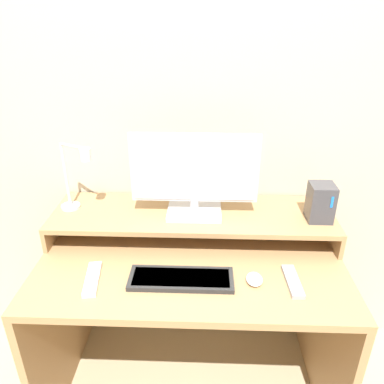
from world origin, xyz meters
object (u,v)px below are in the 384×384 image
Objects in this scene: mouse at (254,279)px; remote_secondary at (293,281)px; router_dock at (321,202)px; keyboard at (181,279)px; monitor at (194,175)px; desk_lamp at (76,177)px; remote_control at (92,279)px.

remote_secondary is (0.14, -0.00, -0.01)m from mouse.
router_dock is 0.89× the size of remote_secondary.
keyboard is 4.80× the size of mouse.
monitor reaches higher than keyboard.
keyboard is at bearing -153.03° from router_dock.
monitor is 0.43m from keyboard.
desk_lamp reaches higher than router_dock.
remote_secondary is (0.88, -0.32, -0.27)m from desk_lamp.
remote_control is at bearing -178.84° from remote_secondary.
mouse is (0.74, -0.32, -0.26)m from desk_lamp.
remote_control is at bearing -178.57° from mouse.
monitor is 2.94× the size of remote_secondary.
desk_lamp is at bearing 177.95° from router_dock.
remote_control is 1.09× the size of remote_secondary.
remote_secondary is at bearing -19.98° from desk_lamp.
desk_lamp reaches higher than keyboard.
keyboard reaches higher than remote_secondary.
mouse reaches higher than remote_secondary.
router_dock is 0.45m from mouse.
desk_lamp is (-0.50, 0.01, -0.02)m from monitor.
desk_lamp reaches higher than mouse.
router_dock is (1.03, -0.04, -0.08)m from desk_lamp.
mouse is at bearing -53.42° from monitor.
mouse is (0.27, 0.00, 0.00)m from keyboard.
desk_lamp is 0.45m from remote_control.
keyboard is 0.41m from remote_secondary.
desk_lamp is at bearing 145.17° from keyboard.
monitor is at bearing 83.08° from keyboard.
router_dock is at bearing 44.08° from mouse.
mouse is at bearing 179.99° from remote_secondary.
monitor is 2.71× the size of remote_control.
desk_lamp is 0.63m from keyboard.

